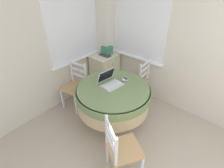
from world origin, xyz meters
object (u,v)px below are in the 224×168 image
laptop (110,82)px  round_dining_table (113,96)px  dining_chair_camera_near (121,150)px  storage_box (107,50)px  book_on_cabinet (105,55)px  computer_mouse (124,80)px  corner_cabinet (105,71)px  dining_chair_near_right_window (137,80)px  dining_chair_near_back_window (76,86)px  cell_phone (125,79)px

laptop → round_dining_table: bearing=-113.0°
dining_chair_camera_near → storage_box: bearing=46.2°
book_on_cabinet → computer_mouse: bearing=-120.7°
book_on_cabinet → storage_box: bearing=16.0°
book_on_cabinet → corner_cabinet: bearing=52.4°
dining_chair_near_right_window → dining_chair_camera_near: (-1.44, -0.71, 0.00)m
dining_chair_near_back_window → book_on_cabinet: size_ratio=3.64×
corner_cabinet → storage_box: storage_box is taller
laptop → computer_mouse: (0.21, -0.10, -0.03)m
dining_chair_camera_near → corner_cabinet: dining_chair_camera_near is taller
round_dining_table → cell_phone: 0.35m
computer_mouse → cell_phone: size_ratio=0.63×
round_dining_table → book_on_cabinet: bearing=48.3°
laptop → dining_chair_near_right_window: bearing=-0.3°
corner_cabinet → storage_box: size_ratio=4.15×
dining_chair_near_back_window → dining_chair_camera_near: same height
corner_cabinet → storage_box: bearing=-11.1°
cell_phone → corner_cabinet: (0.49, 0.90, -0.37)m
cell_phone → dining_chair_near_back_window: size_ratio=0.15×
round_dining_table → corner_cabinet: size_ratio=1.54×
computer_mouse → corner_cabinet: 1.13m
round_dining_table → dining_chair_near_right_window: size_ratio=1.31×
dining_chair_near_back_window → book_on_cabinet: 0.90m
cell_phone → corner_cabinet: 1.09m
round_dining_table → storage_box: 1.26m
computer_mouse → storage_box: bearing=56.0°
round_dining_table → computer_mouse: bearing=-1.2°
cell_phone → book_on_cabinet: bearing=61.9°
laptop → storage_box: bearing=44.2°
dining_chair_near_right_window → book_on_cabinet: size_ratio=3.64×
computer_mouse → dining_chair_near_back_window: dining_chair_near_back_window is taller
round_dining_table → dining_chair_near_right_window: (0.84, 0.09, -0.16)m
cell_phone → dining_chair_camera_near: dining_chair_camera_near is taller
round_dining_table → dining_chair_camera_near: dining_chair_camera_near is taller
cell_phone → storage_box: (0.55, 0.88, 0.08)m
computer_mouse → dining_chair_camera_near: (-0.85, -0.62, -0.34)m
storage_box → computer_mouse: bearing=-124.0°
dining_chair_camera_near → corner_cabinet: (1.39, 1.52, -0.05)m
computer_mouse → round_dining_table: bearing=178.8°
dining_chair_near_right_window → corner_cabinet: bearing=93.2°
laptop → book_on_cabinet: 1.06m
computer_mouse → cell_phone: computer_mouse is taller
book_on_cabinet → dining_chair_near_right_window: bearing=-84.6°
corner_cabinet → computer_mouse: bearing=-121.0°
computer_mouse → corner_cabinet: bearing=59.0°
round_dining_table → dining_chair_near_back_window: size_ratio=1.31×
computer_mouse → cell_phone: bearing=11.5°
cell_phone → computer_mouse: bearing=-168.5°
dining_chair_camera_near → storage_box: storage_box is taller
round_dining_table → computer_mouse: (0.25, -0.01, 0.18)m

